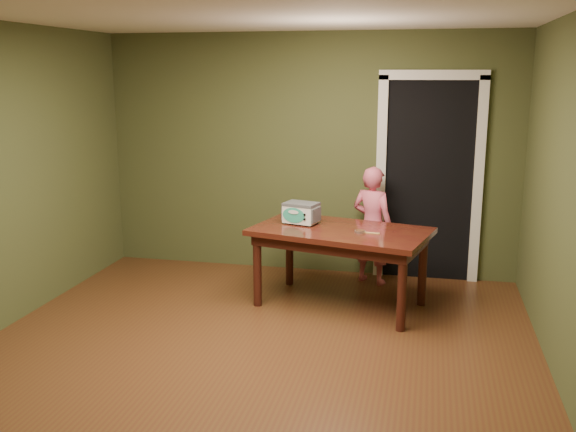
# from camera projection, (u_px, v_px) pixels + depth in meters

# --- Properties ---
(floor) EXTENTS (5.00, 5.00, 0.00)m
(floor) POSITION_uv_depth(u_px,v_px,m) (245.00, 365.00, 4.88)
(floor) COLOR #502F16
(floor) RESTS_ON ground
(room_shell) EXTENTS (4.52, 5.02, 2.61)m
(room_shell) POSITION_uv_depth(u_px,v_px,m) (242.00, 141.00, 4.50)
(room_shell) COLOR #3E4525
(room_shell) RESTS_ON ground
(doorway) EXTENTS (1.10, 0.66, 2.25)m
(doorway) POSITION_uv_depth(u_px,v_px,m) (429.00, 177.00, 7.02)
(doorway) COLOR black
(doorway) RESTS_ON ground
(dining_table) EXTENTS (1.77, 1.25, 0.75)m
(dining_table) POSITION_uv_depth(u_px,v_px,m) (341.00, 239.00, 5.99)
(dining_table) COLOR #3B100D
(dining_table) RESTS_ON floor
(toy_oven) EXTENTS (0.37, 0.30, 0.20)m
(toy_oven) POSITION_uv_depth(u_px,v_px,m) (301.00, 212.00, 6.16)
(toy_oven) COLOR #4C4F54
(toy_oven) RESTS_ON dining_table
(baking_pan) EXTENTS (0.10, 0.10, 0.02)m
(baking_pan) POSITION_uv_depth(u_px,v_px,m) (360.00, 231.00, 5.83)
(baking_pan) COLOR silver
(baking_pan) RESTS_ON dining_table
(spatula) EXTENTS (0.18, 0.05, 0.01)m
(spatula) POSITION_uv_depth(u_px,v_px,m) (370.00, 233.00, 5.81)
(spatula) COLOR tan
(spatula) RESTS_ON dining_table
(child) EXTENTS (0.53, 0.45, 1.24)m
(child) POSITION_uv_depth(u_px,v_px,m) (372.00, 225.00, 6.68)
(child) COLOR #E35D79
(child) RESTS_ON floor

